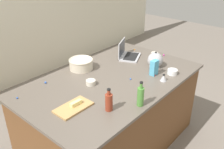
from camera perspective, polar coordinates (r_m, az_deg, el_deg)
The scene contains 22 objects.
ground_plane at distance 3.16m, azimuth 0.00°, elevation -15.55°, with size 12.00×12.00×0.00m, color slate.
wall_back at distance 4.27m, azimuth -24.58°, elevation 13.39°, with size 8.00×0.10×2.60m, color beige.
island_counter at distance 2.87m, azimuth 0.00°, elevation -8.90°, with size 1.99×1.20×0.90m.
laptop at distance 3.15m, azimuth 3.60°, elevation 4.79°, with size 0.37×0.34×0.22m.
mixing_bowl_large at distance 2.85m, azimuth -7.17°, elevation 2.48°, with size 0.28×0.28×0.12m.
bottle_olive at distance 2.16m, azimuth 6.63°, elevation -4.99°, with size 0.06×0.06×0.24m.
bottle_soy at distance 2.09m, azimuth -0.72°, elevation -6.32°, with size 0.06×0.06×0.21m.
kettle at distance 2.92m, azimuth 9.98°, elevation 3.29°, with size 0.21×0.18×0.20m.
cutting_board at distance 2.18m, azimuth -8.93°, elevation -7.54°, with size 0.33×0.19×0.02m, color tan.
butter_stick_left at distance 2.18m, azimuth -8.37°, elevation -6.62°, with size 0.11×0.04×0.04m, color #F4E58C.
ramekin_small at distance 2.80m, azimuth 13.82°, elevation 0.60°, with size 0.11×0.11×0.05m, color white.
ramekin_medium at distance 2.52m, azimuth -4.93°, elevation -1.83°, with size 0.10×0.10×0.05m, color beige.
ramekin_wide at distance 3.25m, azimuth 9.84°, elevation 4.67°, with size 0.09×0.09×0.04m, color beige.
kitchen_timer at distance 2.63m, azimuth 11.86°, elevation -0.76°, with size 0.07×0.07×0.08m.
candy_bag at distance 2.72m, azimuth 9.74°, elevation 1.58°, with size 0.09×0.06×0.17m, color #4CA5CC.
candy_0 at distance 3.28m, azimuth 11.91°, elevation 4.45°, with size 0.02×0.02×0.02m, color #CC3399.
candy_1 at distance 2.45m, azimuth -21.12°, elevation -5.08°, with size 0.02×0.02×0.02m, color blue.
candy_2 at distance 3.13m, azimuth 3.54°, elevation 3.89°, with size 0.02×0.02×0.02m, color green.
candy_3 at distance 3.41m, azimuth 5.26°, elevation 5.78°, with size 0.01×0.01×0.01m, color orange.
candy_4 at distance 2.63m, azimuth -15.16°, elevation -1.80°, with size 0.02×0.02×0.02m, color blue.
candy_5 at distance 2.62m, azimuth 4.30°, elevation -1.03°, with size 0.02×0.02×0.02m, color blue.
candy_6 at distance 2.73m, azimuth 9.96°, elevation -0.17°, with size 0.02×0.02×0.02m, color red.
Camera 1 is at (-1.76, -1.52, 2.13)m, focal length 39.45 mm.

